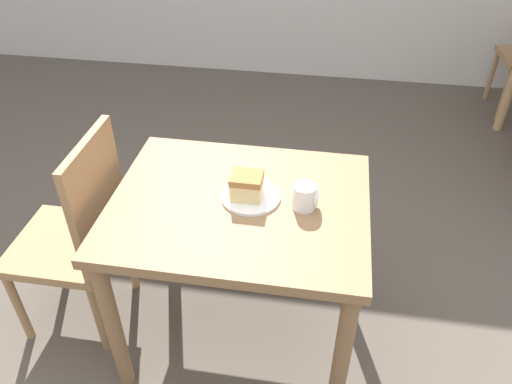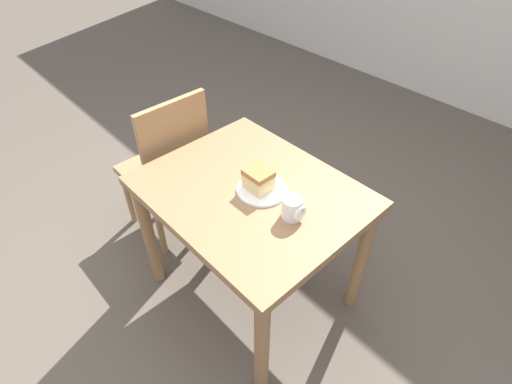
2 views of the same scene
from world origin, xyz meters
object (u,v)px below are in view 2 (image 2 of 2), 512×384
object	(u,v)px
dining_table_near	(251,208)
plate	(262,190)
chair_near_window	(169,166)
coffee_mug	(293,208)
cake_slice	(258,179)

from	to	relation	value
dining_table_near	plate	bearing A→B (deg)	35.21
chair_near_window	plate	xyz separation A→B (m)	(0.69, 0.05, 0.24)
coffee_mug	plate	bearing A→B (deg)	173.73
dining_table_near	cake_slice	xyz separation A→B (m)	(0.02, 0.02, 0.17)
chair_near_window	cake_slice	size ratio (longest dim) A/B	8.30
cake_slice	coffee_mug	distance (m)	0.21
coffee_mug	cake_slice	bearing A→B (deg)	176.29
chair_near_window	coffee_mug	distance (m)	0.93
chair_near_window	cake_slice	world-z (taller)	chair_near_window
chair_near_window	coffee_mug	world-z (taller)	chair_near_window
dining_table_near	cake_slice	distance (m)	0.17
plate	cake_slice	world-z (taller)	cake_slice
coffee_mug	chair_near_window	bearing A→B (deg)	-178.33
dining_table_near	chair_near_window	world-z (taller)	chair_near_window
dining_table_near	plate	size ratio (longest dim) A/B	4.31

